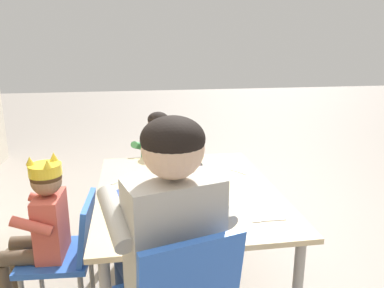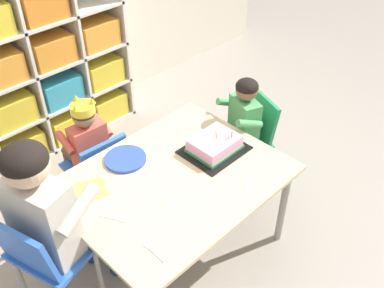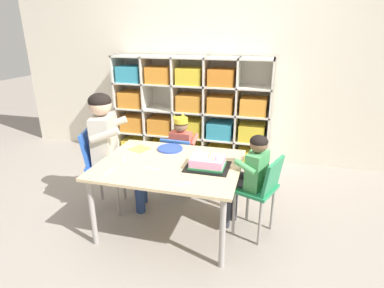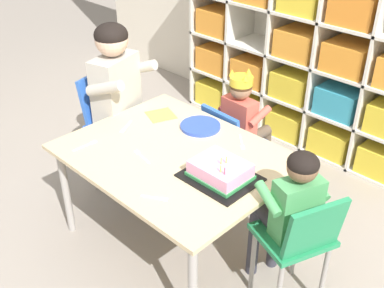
% 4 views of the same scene
% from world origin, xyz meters
% --- Properties ---
extents(ground, '(16.00, 16.00, 0.00)m').
position_xyz_m(ground, '(0.00, 0.00, 0.00)').
color(ground, gray).
extents(classroom_back_wall, '(5.30, 0.10, 2.65)m').
position_xyz_m(classroom_back_wall, '(0.00, 1.70, 1.32)').
color(classroom_back_wall, beige).
rests_on(classroom_back_wall, ground).
extents(storage_cubby_shelf, '(1.91, 0.35, 1.28)m').
position_xyz_m(storage_cubby_shelf, '(-0.23, 1.46, 0.59)').
color(storage_cubby_shelf, silver).
rests_on(storage_cubby_shelf, ground).
extents(activity_table, '(1.11, 0.87, 0.58)m').
position_xyz_m(activity_table, '(0.00, 0.00, 0.53)').
color(activity_table, '#D1B789').
rests_on(activity_table, ground).
extents(classroom_chair_blue, '(0.34, 0.35, 0.61)m').
position_xyz_m(classroom_chair_blue, '(-0.10, 0.57, 0.36)').
color(classroom_chair_blue, blue).
rests_on(classroom_chair_blue, ground).
extents(child_with_crown, '(0.30, 0.31, 0.81)m').
position_xyz_m(child_with_crown, '(-0.10, 0.68, 0.50)').
color(child_with_crown, '#D15647').
rests_on(child_with_crown, ground).
extents(classroom_chair_adult_side, '(0.39, 0.42, 0.76)m').
position_xyz_m(classroom_chair_adult_side, '(-0.70, 0.12, 0.48)').
color(classroom_chair_adult_side, blue).
rests_on(classroom_chair_adult_side, ground).
extents(adult_helper_seated, '(0.47, 0.46, 1.08)m').
position_xyz_m(adult_helper_seated, '(-0.59, 0.15, 0.68)').
color(adult_helper_seated, '#B2ADA3').
rests_on(adult_helper_seated, ground).
extents(classroom_chair_guest_side, '(0.39, 0.39, 0.68)m').
position_xyz_m(classroom_chair_guest_side, '(0.72, 0.07, 0.42)').
color(classroom_chair_guest_side, '#238451').
rests_on(classroom_chair_guest_side, ground).
extents(guest_at_table_side, '(0.34, 0.34, 0.84)m').
position_xyz_m(guest_at_table_side, '(0.63, 0.11, 0.54)').
color(guest_at_table_side, '#4C9E5B').
rests_on(guest_at_table_side, ground).
extents(birthday_cake_on_tray, '(0.33, 0.28, 0.12)m').
position_xyz_m(birthday_cake_on_tray, '(0.31, -0.00, 0.62)').
color(birthday_cake_on_tray, black).
rests_on(birthday_cake_on_tray, activity_table).
extents(paper_plate_stack, '(0.22, 0.22, 0.02)m').
position_xyz_m(paper_plate_stack, '(-0.09, 0.28, 0.59)').
color(paper_plate_stack, blue).
rests_on(paper_plate_stack, activity_table).
extents(paper_napkin_square, '(0.20, 0.20, 0.00)m').
position_xyz_m(paper_napkin_square, '(-0.36, 0.23, 0.58)').
color(paper_napkin_square, '#F4DB4C').
rests_on(paper_napkin_square, activity_table).
extents(fork_scattered_mid_table, '(0.08, 0.13, 0.00)m').
position_xyz_m(fork_scattered_mid_table, '(-0.39, -0.01, 0.58)').
color(fork_scattered_mid_table, white).
rests_on(fork_scattered_mid_table, activity_table).
extents(fork_by_napkin, '(0.02, 0.14, 0.00)m').
position_xyz_m(fork_by_napkin, '(-0.38, -0.27, 0.58)').
color(fork_by_napkin, white).
rests_on(fork_by_napkin, activity_table).
extents(fork_near_cake_tray, '(0.11, 0.08, 0.00)m').
position_xyz_m(fork_near_cake_tray, '(0.21, -0.31, 0.58)').
color(fork_near_cake_tray, white).
rests_on(fork_near_cake_tray, activity_table).
extents(fork_at_table_front_edge, '(0.14, 0.04, 0.00)m').
position_xyz_m(fork_at_table_front_edge, '(-0.10, -0.14, 0.58)').
color(fork_at_table_front_edge, white).
rests_on(fork_at_table_front_edge, activity_table).
extents(fork_beside_plate_stack, '(0.12, 0.11, 0.00)m').
position_xyz_m(fork_beside_plate_stack, '(0.18, 0.32, 0.58)').
color(fork_beside_plate_stack, white).
rests_on(fork_beside_plate_stack, activity_table).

